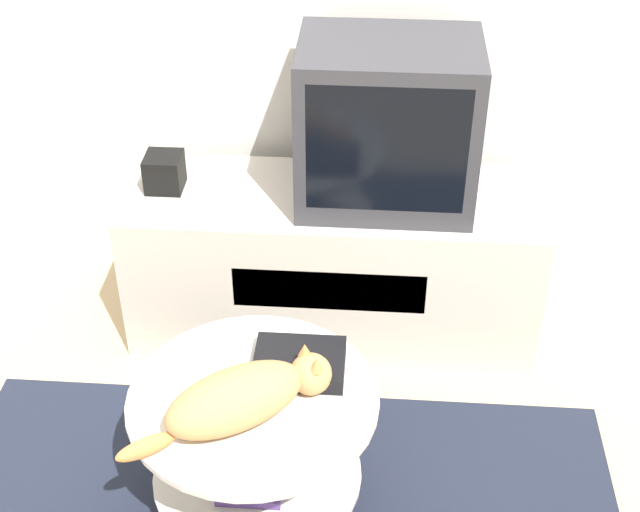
% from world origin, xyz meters
% --- Properties ---
extents(tv_stand, '(1.37, 0.47, 0.53)m').
position_xyz_m(tv_stand, '(0.10, 0.91, 0.27)').
color(tv_stand, beige).
rests_on(tv_stand, ground_plane).
extents(tv, '(0.55, 0.40, 0.52)m').
position_xyz_m(tv, '(0.26, 0.92, 0.79)').
color(tv, '#333338').
rests_on(tv, tv_stand).
extents(speaker, '(0.12, 0.12, 0.12)m').
position_xyz_m(speaker, '(-0.46, 0.92, 0.59)').
color(speaker, black).
rests_on(speaker, tv_stand).
extents(coffee_table, '(0.65, 0.65, 0.43)m').
position_xyz_m(coffee_table, '(-0.06, 0.06, 0.30)').
color(coffee_table, '#B2B2B7').
rests_on(coffee_table, rug).
extents(dvd_box, '(0.24, 0.18, 0.05)m').
position_xyz_m(dvd_box, '(0.05, 0.17, 0.47)').
color(dvd_box, black).
rests_on(dvd_box, coffee_table).
extents(cat, '(0.50, 0.37, 0.14)m').
position_xyz_m(cat, '(-0.07, -0.01, 0.52)').
color(cat, tan).
rests_on(cat, coffee_table).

